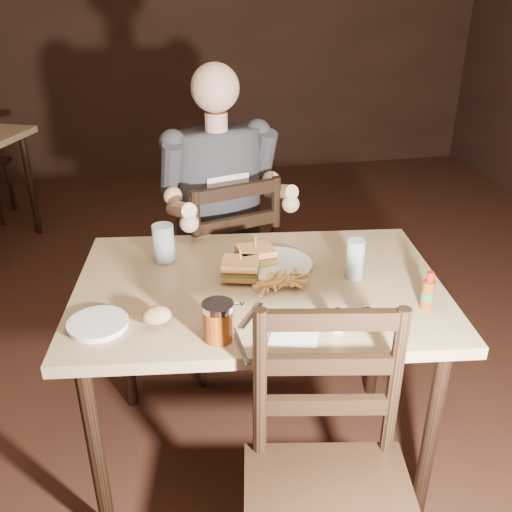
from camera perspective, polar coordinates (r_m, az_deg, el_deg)
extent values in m
plane|color=black|center=(2.41, -6.32, -19.06)|extent=(7.00, 7.00, 0.00)
plane|color=#341F17|center=(5.19, -11.44, 22.79)|extent=(6.00, 0.00, 6.00)
cube|color=tan|center=(1.94, 0.30, -3.30)|extent=(1.33, 0.97, 0.04)
cylinder|color=black|center=(1.95, -15.67, -18.53)|extent=(0.05, 0.05, 0.73)
cylinder|color=black|center=(2.45, -13.00, -7.61)|extent=(0.05, 0.05, 0.73)
cylinder|color=black|center=(2.02, 17.03, -16.86)|extent=(0.05, 0.05, 0.73)
cylinder|color=black|center=(2.50, 12.05, -6.65)|extent=(0.05, 0.05, 0.73)
cylinder|color=black|center=(4.32, -21.62, 6.59)|extent=(0.04, 0.04, 0.73)
cylinder|color=white|center=(2.02, 1.93, -0.99)|extent=(0.29, 0.29, 0.01)
ellipsoid|color=maroon|center=(1.89, 3.92, -2.74)|extent=(0.05, 0.05, 0.01)
cylinder|color=silver|center=(2.07, -9.22, 1.24)|extent=(0.09, 0.09, 0.14)
cylinder|color=silver|center=(1.96, 9.87, -0.30)|extent=(0.07, 0.07, 0.14)
cube|color=white|center=(1.68, 3.90, -7.74)|extent=(0.18, 0.17, 0.00)
cube|color=silver|center=(1.63, -1.70, -8.69)|extent=(0.02, 0.20, 0.00)
cube|color=silver|center=(1.75, -0.38, -6.02)|extent=(0.10, 0.14, 0.00)
cylinder|color=white|center=(1.76, -15.51, -6.66)|extent=(0.20, 0.20, 0.01)
ellipsoid|color=tan|center=(1.71, -9.94, -5.87)|extent=(0.10, 0.08, 0.05)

